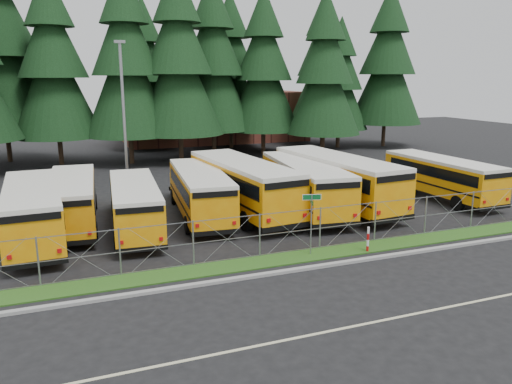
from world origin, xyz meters
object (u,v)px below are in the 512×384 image
at_px(street_sign, 311,211).
at_px(striped_bollard, 368,240).
at_px(bus_6, 332,181).
at_px(bus_east, 437,178).
at_px(bus_5, 302,186).
at_px(bus_0, 33,213).
at_px(bus_2, 135,206).
at_px(bus_1, 73,202).
at_px(bus_3, 199,193).
at_px(bus_4, 240,187).
at_px(light_standard, 124,112).

bearing_deg(street_sign, striped_bollard, -13.53).
xyz_separation_m(bus_6, striped_bollard, (-2.61, -7.90, -0.99)).
height_order(bus_6, bus_east, bus_6).
bearing_deg(bus_5, bus_east, 3.83).
bearing_deg(striped_bollard, bus_6, 71.69).
xyz_separation_m(bus_0, bus_5, (14.72, 0.50, 0.08)).
bearing_deg(bus_2, bus_6, 7.51).
bearing_deg(street_sign, bus_2, 135.91).
bearing_deg(bus_1, bus_2, -31.24).
distance_m(bus_0, bus_5, 14.73).
relative_size(bus_5, bus_east, 1.09).
height_order(bus_3, street_sign, street_sign).
distance_m(bus_3, bus_4, 2.47).
height_order(bus_6, street_sign, bus_6).
relative_size(bus_3, light_standard, 1.04).
xyz_separation_m(bus_0, bus_1, (1.84, 2.03, -0.07)).
distance_m(bus_3, striped_bollard, 10.25).
distance_m(bus_3, light_standard, 9.37).
bearing_deg(bus_4, bus_1, 170.09).
relative_size(bus_2, street_sign, 3.49).
relative_size(bus_0, bus_6, 0.88).
bearing_deg(bus_3, bus_1, 179.17).
height_order(bus_2, street_sign, street_sign).
bearing_deg(bus_4, light_standard, 119.59).
bearing_deg(bus_6, light_standard, 137.84).
bearing_deg(bus_1, striped_bollard, -33.43).
bearing_deg(bus_4, bus_5, -18.35).
bearing_deg(bus_2, bus_5, 7.33).
bearing_deg(bus_east, street_sign, -153.97).
distance_m(bus_6, striped_bollard, 8.38).
bearing_deg(striped_bollard, bus_3, 123.36).
xyz_separation_m(bus_2, bus_5, (9.91, 0.53, 0.19)).
xyz_separation_m(bus_east, light_standard, (-18.75, 9.11, 4.15)).
distance_m(bus_6, street_sign, 8.96).
bearing_deg(bus_4, bus_0, -178.69).
bearing_deg(striped_bollard, light_standard, 117.86).
bearing_deg(light_standard, bus_1, -117.62).
xyz_separation_m(bus_3, street_sign, (3.03, -7.92, 0.66)).
relative_size(street_sign, striped_bollard, 2.34).
distance_m(bus_0, bus_2, 4.81).
relative_size(bus_2, bus_6, 0.81).
xyz_separation_m(bus_1, bus_east, (22.46, -2.00, 0.02)).
xyz_separation_m(bus_2, striped_bollard, (9.41, -7.23, -0.69)).
bearing_deg(striped_bollard, bus_0, 152.99).
height_order(bus_0, bus_east, bus_0).
height_order(bus_0, striped_bollard, bus_0).
bearing_deg(bus_4, bus_2, -173.33).
height_order(bus_1, bus_3, bus_3).
height_order(bus_0, street_sign, street_sign).
bearing_deg(bus_0, bus_east, -2.62).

